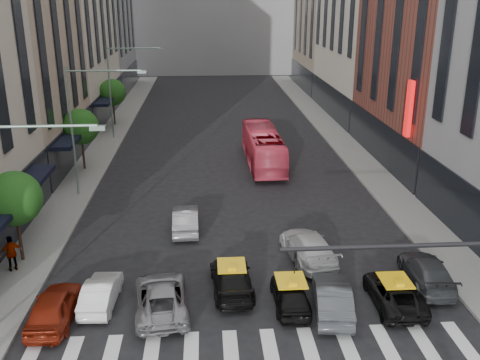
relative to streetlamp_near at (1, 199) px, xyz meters
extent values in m
cube|color=slate|center=(-1.46, 26.00, -5.83)|extent=(3.00, 96.00, 0.15)
cube|color=slate|center=(21.54, 26.00, -5.83)|extent=(3.00, 96.00, 0.15)
cube|color=tan|center=(-6.96, 24.00, 6.10)|extent=(8.00, 16.00, 24.00)
cube|color=brown|center=(27.04, 23.00, 7.10)|extent=(8.00, 18.00, 26.00)
cylinder|color=black|center=(-1.76, 6.00, -4.18)|extent=(0.18, 0.18, 3.15)
sphere|color=#194313|center=(-1.76, 6.00, -2.24)|extent=(2.88, 2.88, 2.88)
cylinder|color=black|center=(-1.76, 22.00, -4.18)|extent=(0.18, 0.18, 3.15)
sphere|color=#194313|center=(-1.76, 22.00, -2.24)|extent=(2.88, 2.88, 2.88)
cylinder|color=black|center=(-1.76, 38.00, -4.18)|extent=(0.18, 0.18, 3.15)
sphere|color=#194313|center=(-1.76, 38.00, -2.24)|extent=(2.88, 2.88, 2.88)
cylinder|color=gray|center=(1.54, 0.00, 2.95)|extent=(5.00, 0.12, 0.12)
cube|color=gray|center=(4.04, 0.00, 2.85)|extent=(0.60, 0.25, 0.18)
cylinder|color=gray|center=(-0.96, 16.00, -1.25)|extent=(0.16, 0.16, 9.00)
cylinder|color=gray|center=(1.54, 16.00, 2.95)|extent=(5.00, 0.12, 0.12)
cube|color=gray|center=(4.04, 16.00, 2.85)|extent=(0.60, 0.25, 0.18)
cylinder|color=gray|center=(-0.96, 32.00, -1.25)|extent=(0.16, 0.16, 9.00)
cylinder|color=gray|center=(1.54, 32.00, 2.95)|extent=(5.00, 0.12, 0.12)
cube|color=gray|center=(4.04, 32.00, 2.85)|extent=(0.60, 0.25, 0.18)
cylinder|color=black|center=(15.54, -5.00, -0.10)|extent=(10.00, 0.16, 0.16)
imported|color=black|center=(11.04, -5.00, -0.60)|extent=(0.13, 0.16, 0.80)
cube|color=red|center=(22.64, 16.00, 0.10)|extent=(0.30, 0.70, 4.00)
imported|color=maroon|center=(1.44, 0.21, -5.16)|extent=(1.80, 4.37, 1.48)
imported|color=white|center=(3.24, 1.45, -5.27)|extent=(1.53, 3.93, 1.28)
imported|color=gray|center=(6.05, 0.79, -5.20)|extent=(2.83, 5.25, 1.40)
imported|color=black|center=(9.32, 2.27, -5.22)|extent=(2.13, 4.77, 1.36)
imported|color=black|center=(11.94, 0.74, -5.25)|extent=(1.57, 3.87, 1.32)
imported|color=#3B3E42|center=(13.75, 0.18, -5.17)|extent=(2.12, 4.63, 1.47)
imported|color=black|center=(16.74, 0.56, -5.28)|extent=(2.14, 4.50, 1.24)
imported|color=#36393D|center=(18.99, 2.31, -5.21)|extent=(2.35, 4.92, 1.39)
imported|color=#A3A2A7|center=(6.89, 9.55, -5.19)|extent=(1.62, 4.40, 1.44)
imported|color=silver|center=(13.63, 5.26, -5.15)|extent=(2.79, 5.45, 1.51)
imported|color=#EB4561|center=(13.02, 22.61, -4.37)|extent=(2.77, 11.03, 3.06)
imported|color=gray|center=(-1.84, 4.81, -4.80)|extent=(1.20, 0.96, 1.91)
camera|label=1|loc=(8.21, -20.51, 7.71)|focal=40.00mm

